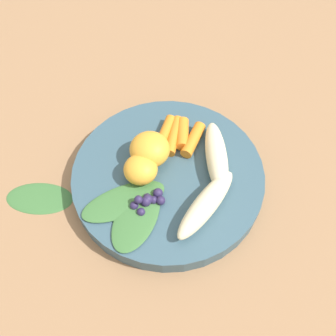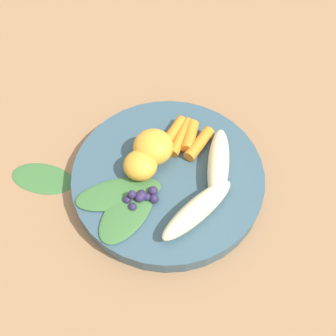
% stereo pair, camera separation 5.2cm
% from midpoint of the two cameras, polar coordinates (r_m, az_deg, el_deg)
% --- Properties ---
extents(ground_plane, '(2.40, 2.40, 0.00)m').
position_cam_midpoint_polar(ground_plane, '(0.55, 2.70, -2.24)').
color(ground_plane, '#99704C').
extents(bowl, '(0.27, 0.27, 0.03)m').
position_cam_midpoint_polar(bowl, '(0.54, 2.75, -1.54)').
color(bowl, '#385666').
rests_on(bowl, ground_plane).
extents(banana_peeled_left, '(0.12, 0.08, 0.03)m').
position_cam_midpoint_polar(banana_peeled_left, '(0.53, 10.21, 0.36)').
color(banana_peeled_left, beige).
rests_on(banana_peeled_left, bowl).
extents(banana_peeled_right, '(0.07, 0.12, 0.03)m').
position_cam_midpoint_polar(banana_peeled_right, '(0.49, 7.41, -6.30)').
color(banana_peeled_right, beige).
rests_on(banana_peeled_right, bowl).
extents(orange_segment_near, '(0.05, 0.05, 0.03)m').
position_cam_midpoint_polar(orange_segment_near, '(0.52, -1.21, 0.20)').
color(orange_segment_near, '#F4A833').
rests_on(orange_segment_near, bowl).
extents(orange_segment_far, '(0.06, 0.06, 0.04)m').
position_cam_midpoint_polar(orange_segment_far, '(0.53, 0.63, 2.90)').
color(orange_segment_far, '#F4A833').
rests_on(orange_segment_far, bowl).
extents(carrot_front, '(0.05, 0.06, 0.02)m').
position_cam_midpoint_polar(carrot_front, '(0.55, 7.31, 3.35)').
color(carrot_front, orange).
rests_on(carrot_front, bowl).
extents(carrot_mid_left, '(0.05, 0.04, 0.02)m').
position_cam_midpoint_polar(carrot_mid_left, '(0.56, 5.92, 4.48)').
color(carrot_mid_left, orange).
rests_on(carrot_mid_left, bowl).
extents(carrot_mid_right, '(0.06, 0.05, 0.02)m').
position_cam_midpoint_polar(carrot_mid_right, '(0.56, 4.60, 4.35)').
color(carrot_mid_right, orange).
rests_on(carrot_mid_right, bowl).
extents(carrot_rear, '(0.05, 0.05, 0.02)m').
position_cam_midpoint_polar(carrot_rear, '(0.56, 3.49, 5.12)').
color(carrot_rear, orange).
rests_on(carrot_rear, bowl).
extents(blueberry_pile, '(0.03, 0.05, 0.02)m').
position_cam_midpoint_polar(blueberry_pile, '(0.50, -0.89, -4.49)').
color(blueberry_pile, '#2D234C').
rests_on(blueberry_pile, bowl).
extents(coconut_shred_patch, '(0.04, 0.04, 0.00)m').
position_cam_midpoint_polar(coconut_shred_patch, '(0.51, -3.13, -4.97)').
color(coconut_shred_patch, white).
rests_on(coconut_shred_patch, bowl).
extents(kale_leaf_left, '(0.06, 0.12, 0.00)m').
position_cam_midpoint_polar(kale_leaf_left, '(0.51, -4.37, -3.99)').
color(kale_leaf_left, '#3D7038').
rests_on(kale_leaf_left, bowl).
extents(kale_leaf_right, '(0.10, 0.11, 0.00)m').
position_cam_midpoint_polar(kale_leaf_right, '(0.50, -3.01, -6.62)').
color(kale_leaf_right, '#3D7038').
rests_on(kale_leaf_right, bowl).
extents(kale_leaf_stray, '(0.09, 0.11, 0.01)m').
position_cam_midpoint_polar(kale_leaf_stray, '(0.57, -15.56, -1.58)').
color(kale_leaf_stray, '#3D7038').
rests_on(kale_leaf_stray, ground_plane).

